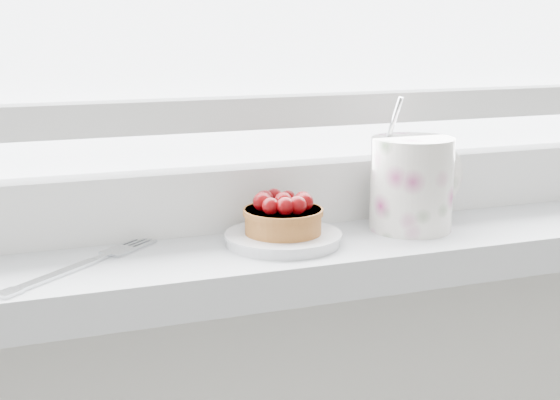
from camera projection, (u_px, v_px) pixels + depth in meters
name	position (u px, v px, depth m)	size (l,w,h in m)	color
saucer	(283.00, 238.00, 0.82)	(0.12, 0.12, 0.01)	silver
raspberry_tart	(283.00, 215.00, 0.81)	(0.08, 0.08, 0.04)	brown
floral_mug	(414.00, 181.00, 0.87)	(0.14, 0.12, 0.15)	white
fork	(82.00, 265.00, 0.75)	(0.17, 0.15, 0.00)	silver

